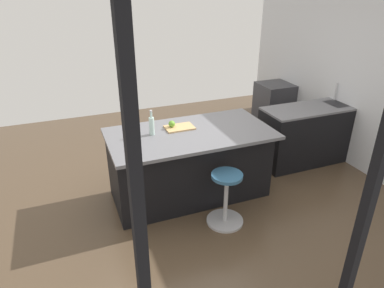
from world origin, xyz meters
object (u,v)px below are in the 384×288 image
kitchen_island (189,163)px  stool_by_window (226,200)px  apple_green (172,124)px  water_bottle (152,125)px  cutting_board (180,127)px  oven_range (274,106)px

kitchen_island → stool_by_window: size_ratio=3.08×
apple_green → water_bottle: size_ratio=0.27×
cutting_board → water_bottle: 0.40m
oven_range → apple_green: size_ratio=10.34×
stool_by_window → apple_green: bearing=-67.4°
oven_range → stool_by_window: bearing=46.9°
kitchen_island → apple_green: (0.18, -0.15, 0.52)m
oven_range → cutting_board: 2.91m
oven_range → stool_by_window: oven_range is taller
kitchen_island → stool_by_window: kitchen_island is taller
cutting_board → apple_green: 0.11m
oven_range → cutting_board: (2.44, 1.49, 0.51)m
oven_range → kitchen_island: size_ratio=0.43×
cutting_board → apple_green: (0.09, -0.03, 0.05)m
oven_range → apple_green: (2.54, 1.46, 0.56)m
cutting_board → apple_green: apple_green is taller
kitchen_island → oven_range: bearing=-145.6°
oven_range → kitchen_island: 2.86m
apple_green → water_bottle: 0.31m
cutting_board → apple_green: bearing=-16.8°
apple_green → water_bottle: bearing=18.4°
stool_by_window → cutting_board: cutting_board is taller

